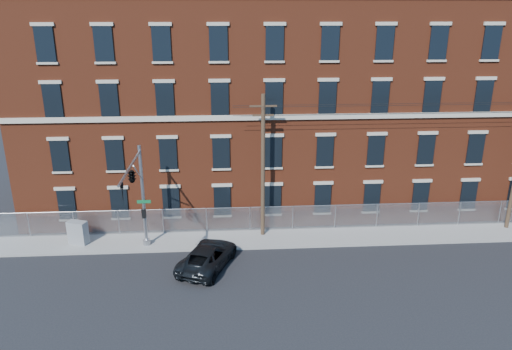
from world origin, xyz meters
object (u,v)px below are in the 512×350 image
object	(u,v)px
utility_pole_near	(263,164)
traffic_signal_mast	(135,183)
pickup_truck	(208,256)
utility_cabinet	(78,233)

from	to	relation	value
utility_pole_near	traffic_signal_mast	bearing A→B (deg)	-156.86
traffic_signal_mast	utility_pole_near	size ratio (longest dim) A/B	0.70
traffic_signal_mast	utility_pole_near	xyz separation A→B (m)	(8.00, 3.42, -0.05)
utility_pole_near	pickup_truck	bearing A→B (deg)	-132.11
traffic_signal_mast	utility_pole_near	world-z (taller)	utility_pole_near
utility_cabinet	pickup_truck	bearing A→B (deg)	-1.83
pickup_truck	utility_cabinet	xyz separation A→B (m)	(-8.90, 3.55, 0.20)
traffic_signal_mast	pickup_truck	world-z (taller)	traffic_signal_mast
pickup_truck	traffic_signal_mast	bearing A→B (deg)	12.09
pickup_truck	utility_cabinet	distance (m)	9.59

